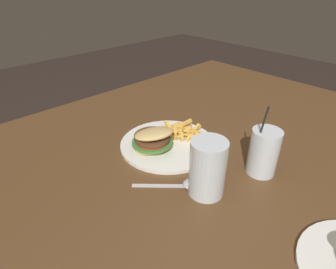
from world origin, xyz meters
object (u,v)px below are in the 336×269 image
(meal_plate_near, at_px, (163,141))
(spoon, at_px, (192,184))
(beer_glass, at_px, (207,169))
(juice_glass, at_px, (263,154))

(meal_plate_near, relative_size, spoon, 1.91)
(beer_glass, height_order, juice_glass, juice_glass)
(beer_glass, relative_size, juice_glass, 0.70)
(meal_plate_near, relative_size, beer_glass, 2.04)
(spoon, bearing_deg, meal_plate_near, 113.52)
(spoon, bearing_deg, juice_glass, 18.81)
(juice_glass, bearing_deg, meal_plate_near, -67.86)
(beer_glass, distance_m, juice_glass, 0.17)
(meal_plate_near, xyz_separation_m, juice_glass, (-0.11, 0.26, 0.03))
(beer_glass, xyz_separation_m, juice_glass, (-0.16, 0.05, -0.01))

